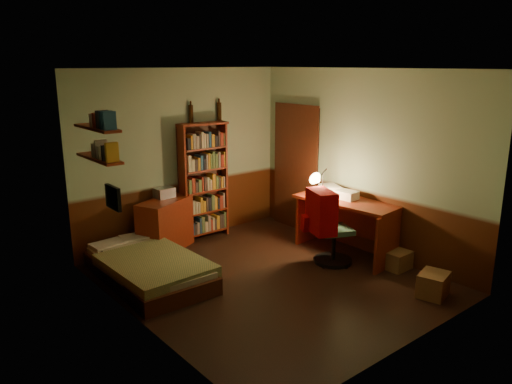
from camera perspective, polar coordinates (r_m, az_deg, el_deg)
floor at (r=6.43m, az=1.44°, el=-10.06°), size 3.50×4.00×0.02m
ceiling at (r=5.84m, az=1.60°, el=13.99°), size 3.50×4.00×0.02m
wall_back at (r=7.60m, az=-8.47°, el=4.04°), size 3.50×0.02×2.60m
wall_left at (r=5.06m, az=-13.73°, el=-1.54°), size 0.02×4.00×2.60m
wall_right at (r=7.25m, az=12.11°, el=3.37°), size 0.02×4.00×2.60m
wall_front at (r=4.72m, az=17.70°, el=-2.98°), size 3.50×0.02×2.60m
doorway at (r=8.14m, az=4.68°, el=2.69°), size 0.06×0.90×2.00m
door_trim at (r=8.11m, az=4.50°, el=2.66°), size 0.02×0.98×2.08m
bed at (r=6.47m, az=-12.24°, el=-7.54°), size 1.03×1.86×0.54m
dresser at (r=7.40m, az=-10.33°, el=-3.72°), size 0.95×0.74×0.75m
mini_stereo at (r=7.41m, az=-10.44°, el=-0.06°), size 0.28×0.23×0.15m
bookshelf at (r=7.70m, az=-5.97°, el=1.21°), size 0.80×0.34×1.80m
bottle_left at (r=7.55m, az=-7.45°, el=8.85°), size 0.08×0.08×0.26m
bottle_right at (r=7.83m, az=-4.23°, el=9.18°), size 0.08×0.08×0.27m
desk at (r=7.24m, az=10.17°, el=-3.95°), size 0.78×1.55×0.80m
paper_stack at (r=7.41m, az=8.44°, el=0.29°), size 0.35×0.39×0.13m
desk_lamp at (r=7.15m, az=7.66°, el=1.83°), size 0.25×0.25×0.62m
office_chair at (r=6.83m, az=8.96°, el=-3.59°), size 0.71×0.67×1.12m
red_jacket at (r=6.33m, az=8.40°, el=2.96°), size 0.32×0.51×0.58m
wall_shelf_lower at (r=6.03m, az=-17.48°, el=3.68°), size 0.20×0.90×0.03m
wall_shelf_upper at (r=5.98m, az=-17.73°, el=6.98°), size 0.20×0.90×0.03m
framed_picture at (r=5.62m, az=-16.02°, el=-0.63°), size 0.04×0.32×0.26m
cardboard_box_a at (r=6.31m, az=19.60°, el=-9.93°), size 0.44×0.39×0.28m
cardboard_box_b at (r=6.96m, az=15.85°, el=-7.49°), size 0.35×0.29×0.24m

